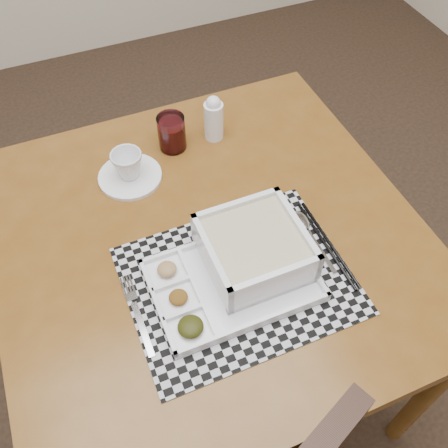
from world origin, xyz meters
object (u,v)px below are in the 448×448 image
at_px(serving_tray, 248,257).
at_px(juice_glass, 172,134).
at_px(creamer_bottle, 214,118).
at_px(dining_table, 210,254).
at_px(cup, 128,165).

height_order(serving_tray, juice_glass, serving_tray).
bearing_deg(creamer_bottle, juice_glass, 177.61).
bearing_deg(juice_glass, dining_table, -93.68).
bearing_deg(juice_glass, serving_tray, -86.85).
bearing_deg(cup, creamer_bottle, 20.02).
bearing_deg(juice_glass, creamer_bottle, -2.39).
distance_m(serving_tray, juice_glass, 0.40).
distance_m(dining_table, creamer_bottle, 0.34).
bearing_deg(creamer_bottle, cup, -166.03).
bearing_deg(dining_table, serving_tray, -69.38).
height_order(cup, juice_glass, juice_glass).
relative_size(serving_tray, juice_glass, 3.52).
distance_m(cup, creamer_bottle, 0.24).
relative_size(dining_table, juice_glass, 9.96).
bearing_deg(serving_tray, cup, 114.07).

